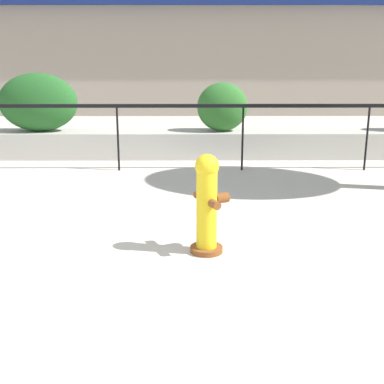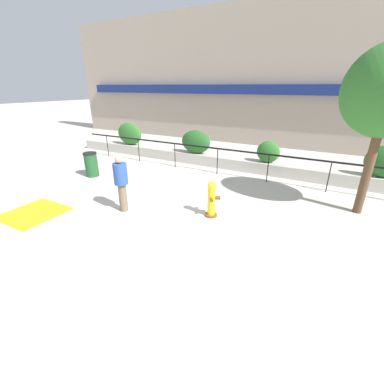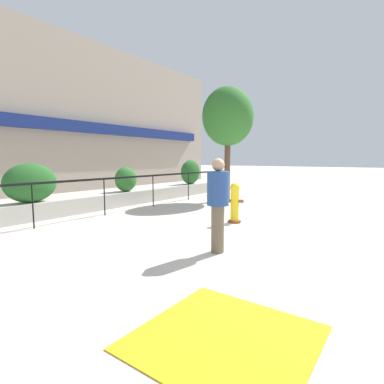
# 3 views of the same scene
# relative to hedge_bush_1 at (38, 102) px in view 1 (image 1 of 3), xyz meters

# --- Properties ---
(ground_plane) EXTENTS (120.00, 120.00, 0.00)m
(ground_plane) POSITION_rel_hedge_bush_1_xyz_m (1.63, -6.00, -1.05)
(ground_plane) COLOR beige
(planter_wall_low) EXTENTS (18.00, 0.70, 0.50)m
(planter_wall_low) POSITION_rel_hedge_bush_1_xyz_m (1.63, 0.00, -0.80)
(planter_wall_low) COLOR #B7B2A8
(planter_wall_low) RESTS_ON ground
(fence_railing_segment) EXTENTS (15.00, 0.05, 1.15)m
(fence_railing_segment) POSITION_rel_hedge_bush_1_xyz_m (1.63, -1.10, -0.03)
(fence_railing_segment) COLOR black
(fence_railing_segment) RESTS_ON ground
(hedge_bush_1) EXTENTS (1.50, 0.68, 1.10)m
(hedge_bush_1) POSITION_rel_hedge_bush_1_xyz_m (0.00, 0.00, 0.00)
(hedge_bush_1) COLOR #235B23
(hedge_bush_1) RESTS_ON planter_wall_low
(hedge_bush_2) EXTENTS (0.96, 0.57, 0.92)m
(hedge_bush_2) POSITION_rel_hedge_bush_1_xyz_m (3.48, 0.00, -0.09)
(hedge_bush_2) COLOR #2D6B28
(hedge_bush_2) RESTS_ON planter_wall_low
(fire_hydrant) EXTENTS (0.48, 0.47, 1.08)m
(fire_hydrant) POSITION_rel_hedge_bush_1_xyz_m (3.04, -4.78, -0.50)
(fire_hydrant) COLOR brown
(fire_hydrant) RESTS_ON ground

